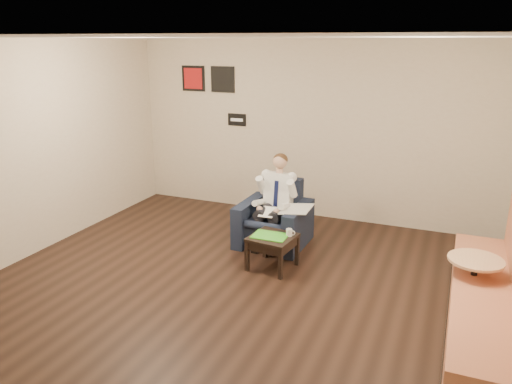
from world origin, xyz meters
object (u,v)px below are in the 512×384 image
at_px(armchair, 274,214).
at_px(seated_man, 271,206).
at_px(cafe_table, 472,289).
at_px(green_folder, 270,236).
at_px(banquette, 493,268).
at_px(coffee_mug, 289,232).
at_px(smartphone, 282,233).
at_px(side_table, 272,252).

relative_size(armchair, seated_man, 0.75).
bearing_deg(cafe_table, green_folder, 172.04).
xyz_separation_m(seated_man, banquette, (2.72, -1.27, 0.13)).
bearing_deg(seated_man, coffee_mug, -48.63).
height_order(armchair, smartphone, armchair).
bearing_deg(armchair, cafe_table, -21.78).
bearing_deg(smartphone, green_folder, -103.96).
relative_size(green_folder, banquette, 0.15).
bearing_deg(smartphone, armchair, 136.54).
bearing_deg(side_table, smartphone, 65.35).
relative_size(seated_man, smartphone, 9.02).
xyz_separation_m(side_table, green_folder, (-0.03, -0.02, 0.22)).
relative_size(green_folder, coffee_mug, 4.74).
relative_size(seated_man, side_table, 2.30).
height_order(green_folder, banquette, banquette).
xyz_separation_m(green_folder, cafe_table, (2.34, -0.33, -0.10)).
distance_m(banquette, cafe_table, 0.52).
bearing_deg(armchair, smartphone, -59.70).
bearing_deg(banquette, side_table, 165.30).
xyz_separation_m(side_table, cafe_table, (2.31, -0.34, 0.12)).
height_order(seated_man, coffee_mug, seated_man).
height_order(green_folder, smartphone, green_folder).
bearing_deg(coffee_mug, smartphone, 155.61).
bearing_deg(armchair, banquette, -25.98).
distance_m(armchair, green_folder, 0.79).
relative_size(seated_man, cafe_table, 1.79).
bearing_deg(side_table, banquette, -14.70).
xyz_separation_m(coffee_mug, cafe_table, (2.12, -0.43, -0.14)).
bearing_deg(side_table, cafe_table, -8.44).
relative_size(side_table, green_folder, 1.22).
height_order(side_table, banquette, banquette).
distance_m(side_table, banquette, 2.58).
xyz_separation_m(seated_man, coffee_mug, (0.45, -0.54, -0.13)).
relative_size(green_folder, cafe_table, 0.64).
relative_size(seated_man, banquette, 0.42).
height_order(side_table, green_folder, green_folder).
height_order(smartphone, cafe_table, cafe_table).
bearing_deg(coffee_mug, seated_man, 130.32).
distance_m(seated_man, smartphone, 0.61).
bearing_deg(coffee_mug, green_folder, -153.60).
distance_m(smartphone, banquette, 2.52).
height_order(seated_man, smartphone, seated_man).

